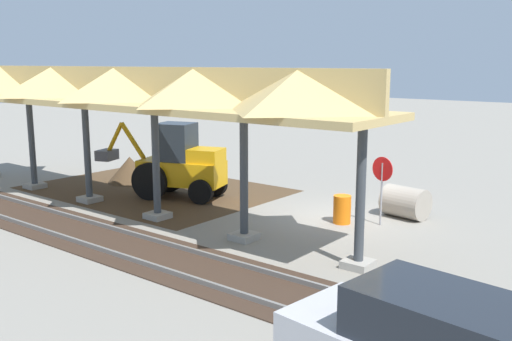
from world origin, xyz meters
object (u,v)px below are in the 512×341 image
object	(u,v)px
backhoe	(178,164)
concrete_pipe	(405,202)
stop_sign	(382,176)
traffic_barrel	(342,209)

from	to	relation	value
backhoe	concrete_pipe	world-z (taller)	backhoe
stop_sign	traffic_barrel	world-z (taller)	stop_sign
concrete_pipe	traffic_barrel	world-z (taller)	concrete_pipe
stop_sign	concrete_pipe	size ratio (longest dim) A/B	1.42
concrete_pipe	stop_sign	bearing A→B (deg)	79.84
backhoe	concrete_pipe	distance (m)	8.37
backhoe	traffic_barrel	xyz separation A→B (m)	(-6.63, -0.74, -0.82)
stop_sign	traffic_barrel	distance (m)	1.63
traffic_barrel	concrete_pipe	bearing A→B (deg)	-124.36
concrete_pipe	traffic_barrel	size ratio (longest dim) A/B	1.70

